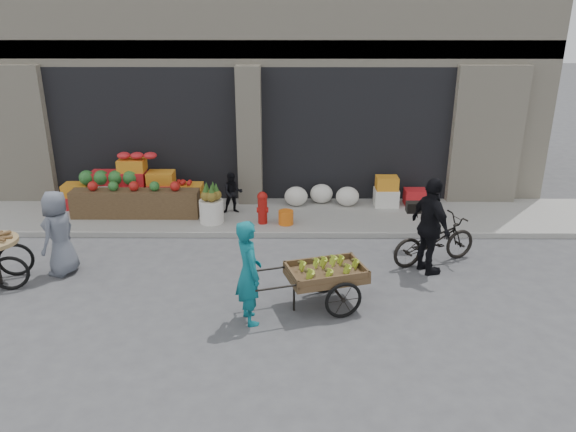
{
  "coord_description": "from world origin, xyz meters",
  "views": [
    {
      "loc": [
        0.97,
        -7.7,
        4.54
      ],
      "look_at": [
        0.91,
        1.39,
        1.1
      ],
      "focal_mm": 35.0,
      "sensor_mm": 36.0,
      "label": 1
    }
  ],
  "objects_px": {
    "fire_hydrant": "(263,206)",
    "vendor_woman": "(249,272)",
    "vendor_grey": "(59,233)",
    "bicycle": "(434,240)",
    "cyclist": "(431,227)",
    "seated_person": "(233,193)",
    "orange_bucket": "(286,217)",
    "banana_cart": "(323,271)",
    "pineapple_bin": "(212,211)"
  },
  "relations": [
    {
      "from": "pineapple_bin",
      "to": "banana_cart",
      "type": "xyz_separation_m",
      "value": [
        2.22,
        -3.38,
        0.25
      ]
    },
    {
      "from": "seated_person",
      "to": "cyclist",
      "type": "distance_m",
      "value": 4.67
    },
    {
      "from": "orange_bucket",
      "to": "banana_cart",
      "type": "height_order",
      "value": "banana_cart"
    },
    {
      "from": "bicycle",
      "to": "banana_cart",
      "type": "bearing_deg",
      "value": 106.04
    },
    {
      "from": "banana_cart",
      "to": "bicycle",
      "type": "height_order",
      "value": "bicycle"
    },
    {
      "from": "fire_hydrant",
      "to": "seated_person",
      "type": "distance_m",
      "value": 0.96
    },
    {
      "from": "vendor_grey",
      "to": "cyclist",
      "type": "bearing_deg",
      "value": 105.45
    },
    {
      "from": "fire_hydrant",
      "to": "vendor_grey",
      "type": "relative_size",
      "value": 0.46
    },
    {
      "from": "fire_hydrant",
      "to": "cyclist",
      "type": "xyz_separation_m",
      "value": [
        3.06,
        -2.1,
        0.38
      ]
    },
    {
      "from": "bicycle",
      "to": "cyclist",
      "type": "distance_m",
      "value": 0.62
    },
    {
      "from": "seated_person",
      "to": "vendor_woman",
      "type": "bearing_deg",
      "value": -91.2
    },
    {
      "from": "fire_hydrant",
      "to": "seated_person",
      "type": "bearing_deg",
      "value": 137.12
    },
    {
      "from": "cyclist",
      "to": "fire_hydrant",
      "type": "bearing_deg",
      "value": 34.29
    },
    {
      "from": "vendor_woman",
      "to": "vendor_grey",
      "type": "distance_m",
      "value": 3.81
    },
    {
      "from": "fire_hydrant",
      "to": "vendor_woman",
      "type": "bearing_deg",
      "value": -90.23
    },
    {
      "from": "vendor_woman",
      "to": "bicycle",
      "type": "relative_size",
      "value": 0.95
    },
    {
      "from": "seated_person",
      "to": "bicycle",
      "type": "xyz_separation_m",
      "value": [
        3.96,
        -2.35,
        -0.13
      ]
    },
    {
      "from": "vendor_grey",
      "to": "pineapple_bin",
      "type": "bearing_deg",
      "value": 147.89
    },
    {
      "from": "pineapple_bin",
      "to": "vendor_grey",
      "type": "xyz_separation_m",
      "value": [
        -2.37,
        -2.22,
        0.4
      ]
    },
    {
      "from": "orange_bucket",
      "to": "bicycle",
      "type": "height_order",
      "value": "bicycle"
    },
    {
      "from": "pineapple_bin",
      "to": "cyclist",
      "type": "height_order",
      "value": "cyclist"
    },
    {
      "from": "pineapple_bin",
      "to": "cyclist",
      "type": "xyz_separation_m",
      "value": [
        4.16,
        -2.15,
        0.51
      ]
    },
    {
      "from": "pineapple_bin",
      "to": "fire_hydrant",
      "type": "height_order",
      "value": "fire_hydrant"
    },
    {
      "from": "orange_bucket",
      "to": "seated_person",
      "type": "relative_size",
      "value": 0.34
    },
    {
      "from": "seated_person",
      "to": "cyclist",
      "type": "height_order",
      "value": "cyclist"
    },
    {
      "from": "seated_person",
      "to": "banana_cart",
      "type": "height_order",
      "value": "seated_person"
    },
    {
      "from": "vendor_woman",
      "to": "bicycle",
      "type": "xyz_separation_m",
      "value": [
        3.28,
        2.08,
        -0.37
      ]
    },
    {
      "from": "seated_person",
      "to": "banana_cart",
      "type": "distance_m",
      "value": 4.38
    },
    {
      "from": "pineapple_bin",
      "to": "cyclist",
      "type": "relative_size",
      "value": 0.29
    },
    {
      "from": "fire_hydrant",
      "to": "bicycle",
      "type": "relative_size",
      "value": 0.41
    },
    {
      "from": "vendor_woman",
      "to": "cyclist",
      "type": "distance_m",
      "value": 3.51
    },
    {
      "from": "orange_bucket",
      "to": "bicycle",
      "type": "xyz_separation_m",
      "value": [
        2.76,
        -1.65,
        0.18
      ]
    },
    {
      "from": "fire_hydrant",
      "to": "banana_cart",
      "type": "distance_m",
      "value": 3.52
    },
    {
      "from": "orange_bucket",
      "to": "seated_person",
      "type": "distance_m",
      "value": 1.42
    },
    {
      "from": "orange_bucket",
      "to": "vendor_grey",
      "type": "xyz_separation_m",
      "value": [
        -3.97,
        -2.12,
        0.5
      ]
    },
    {
      "from": "bicycle",
      "to": "vendor_woman",
      "type": "bearing_deg",
      "value": 101.04
    },
    {
      "from": "orange_bucket",
      "to": "seated_person",
      "type": "bearing_deg",
      "value": 149.74
    },
    {
      "from": "pineapple_bin",
      "to": "vendor_woman",
      "type": "xyz_separation_m",
      "value": [
        1.08,
        -3.83,
        0.45
      ]
    },
    {
      "from": "orange_bucket",
      "to": "vendor_woman",
      "type": "distance_m",
      "value": 3.8
    },
    {
      "from": "bicycle",
      "to": "orange_bucket",
      "type": "bearing_deg",
      "value": 37.89
    },
    {
      "from": "vendor_grey",
      "to": "vendor_woman",
      "type": "bearing_deg",
      "value": 79.91
    },
    {
      "from": "fire_hydrant",
      "to": "bicycle",
      "type": "xyz_separation_m",
      "value": [
        3.26,
        -1.7,
        -0.05
      ]
    },
    {
      "from": "orange_bucket",
      "to": "banana_cart",
      "type": "bearing_deg",
      "value": -79.29
    },
    {
      "from": "banana_cart",
      "to": "orange_bucket",
      "type": "bearing_deg",
      "value": 83.58
    },
    {
      "from": "pineapple_bin",
      "to": "orange_bucket",
      "type": "distance_m",
      "value": 1.61
    },
    {
      "from": "banana_cart",
      "to": "vendor_grey",
      "type": "xyz_separation_m",
      "value": [
        -4.6,
        1.16,
        0.16
      ]
    },
    {
      "from": "pineapple_bin",
      "to": "banana_cart",
      "type": "bearing_deg",
      "value": -56.71
    },
    {
      "from": "orange_bucket",
      "to": "bicycle",
      "type": "distance_m",
      "value": 3.22
    },
    {
      "from": "vendor_woman",
      "to": "cyclist",
      "type": "bearing_deg",
      "value": -82.68
    },
    {
      "from": "fire_hydrant",
      "to": "vendor_grey",
      "type": "bearing_deg",
      "value": -147.98
    }
  ]
}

